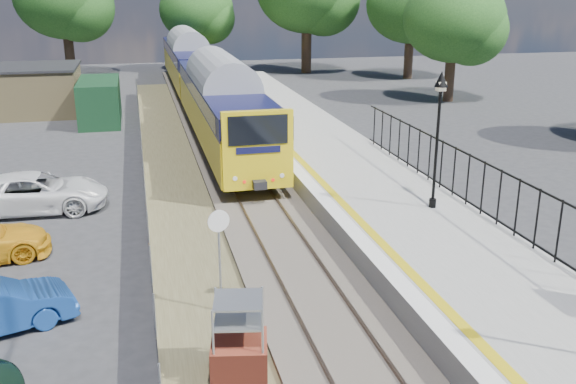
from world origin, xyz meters
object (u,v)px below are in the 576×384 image
object	(u,v)px
car_white	(35,193)
train	(201,76)
speed_sign	(219,244)
brick_plinth	(239,340)
victorian_lamp_north	(439,108)

from	to	relation	value
car_white	train	bearing A→B (deg)	-21.82
speed_sign	car_white	distance (m)	11.12
brick_plinth	train	bearing A→B (deg)	85.44
brick_plinth	car_white	xyz separation A→B (m)	(-5.71, 12.43, -0.19)
victorian_lamp_north	train	size ratio (longest dim) A/B	0.11
victorian_lamp_north	car_white	distance (m)	14.97
train	car_white	world-z (taller)	train
speed_sign	victorian_lamp_north	bearing A→B (deg)	13.98
train	brick_plinth	size ratio (longest dim) A/B	21.24
car_white	speed_sign	bearing A→B (deg)	-147.23
brick_plinth	car_white	size ratio (longest dim) A/B	0.37
victorian_lamp_north	speed_sign	distance (m)	9.12
speed_sign	car_white	world-z (taller)	speed_sign
brick_plinth	car_white	bearing A→B (deg)	114.67
speed_sign	car_white	bearing A→B (deg)	107.44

